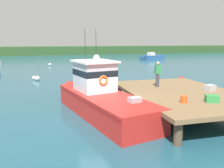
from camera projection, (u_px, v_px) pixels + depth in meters
name	position (u px, v px, depth m)	size (l,w,h in m)	color
ground_plane	(102.00, 118.00, 12.88)	(200.00, 200.00, 0.00)	#1E4C5B
dock	(182.00, 94.00, 13.90)	(6.00, 9.00, 1.20)	#4C3D2D
main_fishing_boat	(99.00, 96.00, 13.60)	(4.38, 9.95, 4.80)	red
crate_stack_near_edge	(210.00, 88.00, 14.06)	(0.60, 0.44, 0.36)	#9E9EA3
crate_single_by_cleat	(212.00, 99.00, 11.48)	(0.60, 0.44, 0.34)	#2D8442
bait_bucket	(184.00, 99.00, 11.36)	(0.32, 0.32, 0.34)	#E04C19
deckhand_by_the_boat	(158.00, 74.00, 15.17)	(0.36, 0.22, 1.63)	#383842
moored_boat_mid_harbor	(152.00, 57.00, 53.35)	(6.32, 2.74, 1.58)	#285184
mooring_buoy_channel_marker	(50.00, 64.00, 39.51)	(0.47, 0.47, 0.47)	silver
mooring_buoy_inshore	(37.00, 78.00, 24.85)	(0.50, 0.50, 0.50)	silver
mooring_buoy_spare_mooring	(181.00, 79.00, 24.62)	(0.49, 0.49, 0.49)	red
mooring_buoy_outer	(34.00, 78.00, 25.38)	(0.42, 0.42, 0.42)	silver
far_shoreline	(57.00, 51.00, 71.58)	(120.00, 8.00, 2.40)	#284723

